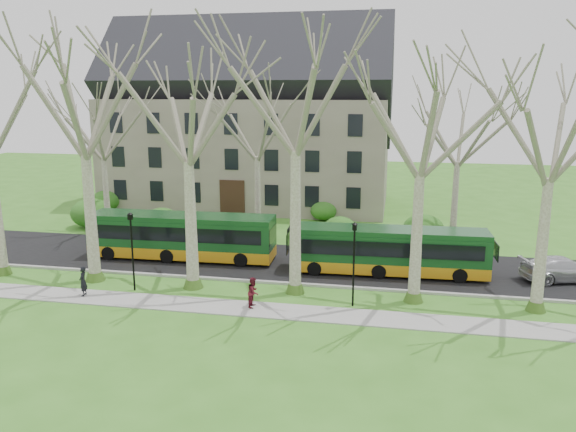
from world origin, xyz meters
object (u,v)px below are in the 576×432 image
object	(u,v)px
sedan	(563,269)
pedestrian_a	(83,281)
bus_lead	(182,236)
bus_follow	(389,250)
pedestrian_b	(253,292)

from	to	relation	value
sedan	pedestrian_a	world-z (taller)	pedestrian_a
bus_lead	bus_follow	world-z (taller)	bus_lead
bus_lead	sedan	size ratio (longest dim) A/B	2.51
bus_follow	pedestrian_b	bearing A→B (deg)	-136.72
bus_follow	sedan	distance (m)	9.91
bus_follow	sedan	bearing A→B (deg)	1.43
pedestrian_a	pedestrian_b	bearing A→B (deg)	81.27
bus_lead	bus_follow	distance (m)	13.27
pedestrian_b	pedestrian_a	bearing A→B (deg)	95.49
sedan	bus_follow	bearing A→B (deg)	76.93
bus_lead	pedestrian_b	size ratio (longest dim) A/B	7.81
sedan	pedestrian_a	distance (m)	26.83
sedan	pedestrian_a	size ratio (longest dim) A/B	3.01
pedestrian_a	pedestrian_b	distance (m)	9.30
bus_lead	pedestrian_b	world-z (taller)	bus_lead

